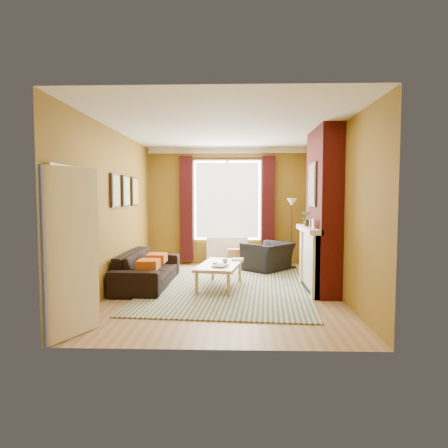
{
  "coord_description": "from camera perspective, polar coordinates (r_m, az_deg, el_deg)",
  "views": [
    {
      "loc": [
        0.23,
        -6.93,
        1.65
      ],
      "look_at": [
        0.0,
        0.25,
        1.15
      ],
      "focal_mm": 32.0,
      "sensor_mm": 36.0,
      "label": 1
    }
  ],
  "objects": [
    {
      "name": "mug",
      "position": [
        7.09,
        0.17,
        -5.41
      ],
      "size": [
        0.12,
        0.12,
        0.09
      ],
      "primitive_type": "imported",
      "rotation": [
        0.0,
        0.0,
        0.26
      ],
      "color": "#999999",
      "rests_on": "coffee_table"
    },
    {
      "name": "room_walls",
      "position": [
        7.22,
        5.07,
        1.86
      ],
      "size": [
        3.82,
        5.54,
        2.83
      ],
      "color": "brown",
      "rests_on": "ground"
    },
    {
      "name": "armchair",
      "position": [
        8.89,
        6.28,
        -4.68
      ],
      "size": [
        1.28,
        1.28,
        0.63
      ],
      "primitive_type": "imported",
      "rotation": [
        0.0,
        0.0,
        3.97
      ],
      "color": "black",
      "rests_on": "ground"
    },
    {
      "name": "floor_lamp",
      "position": [
        9.3,
        9.64,
        1.56
      ],
      "size": [
        0.27,
        0.27,
        1.6
      ],
      "rotation": [
        0.0,
        0.0,
        -0.16
      ],
      "color": "black",
      "rests_on": "ground"
    },
    {
      "name": "sofa",
      "position": [
        7.57,
        -10.85,
        -6.24
      ],
      "size": [
        0.88,
        2.18,
        0.63
      ],
      "primitive_type": "imported",
      "rotation": [
        0.0,
        0.0,
        1.56
      ],
      "color": "black",
      "rests_on": "ground"
    },
    {
      "name": "book_a",
      "position": [
        6.91,
        -1.35,
        -5.93
      ],
      "size": [
        0.31,
        0.35,
        0.03
      ],
      "primitive_type": "imported",
      "rotation": [
        0.0,
        0.0,
        -0.35
      ],
      "color": "#999999",
      "rests_on": "coffee_table"
    },
    {
      "name": "striped_rug",
      "position": [
        7.29,
        0.59,
        -9.01
      ],
      "size": [
        3.13,
        4.14,
        0.02
      ],
      "rotation": [
        0.0,
        0.0,
        -0.08
      ],
      "color": "navy",
      "rests_on": "ground"
    },
    {
      "name": "wicker_stool",
      "position": [
        9.44,
        1.42,
        -4.81
      ],
      "size": [
        0.43,
        0.43,
        0.42
      ],
      "rotation": [
        0.0,
        0.0,
        0.35
      ],
      "color": "olive",
      "rests_on": "ground"
    },
    {
      "name": "book_b",
      "position": [
        7.61,
        1.14,
        -5.03
      ],
      "size": [
        0.24,
        0.31,
        0.02
      ],
      "primitive_type": "imported",
      "rotation": [
        0.0,
        0.0,
        -0.1
      ],
      "color": "#999999",
      "rests_on": "coffee_table"
    },
    {
      "name": "tv_remote",
      "position": [
        7.17,
        -1.31,
        -5.59
      ],
      "size": [
        0.07,
        0.15,
        0.02
      ],
      "rotation": [
        0.0,
        0.0,
        -0.19
      ],
      "color": "#252527",
      "rests_on": "coffee_table"
    },
    {
      "name": "ground",
      "position": [
        7.13,
        -0.06,
        -9.4
      ],
      "size": [
        5.5,
        5.5,
        0.0
      ],
      "primitive_type": "plane",
      "color": "olive",
      "rests_on": "ground"
    },
    {
      "name": "coffee_table",
      "position": [
        7.17,
        -0.59,
        -6.07
      ],
      "size": [
        0.88,
        1.43,
        0.45
      ],
      "rotation": [
        0.0,
        0.0,
        -0.16
      ],
      "color": "tan",
      "rests_on": "ground"
    }
  ]
}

